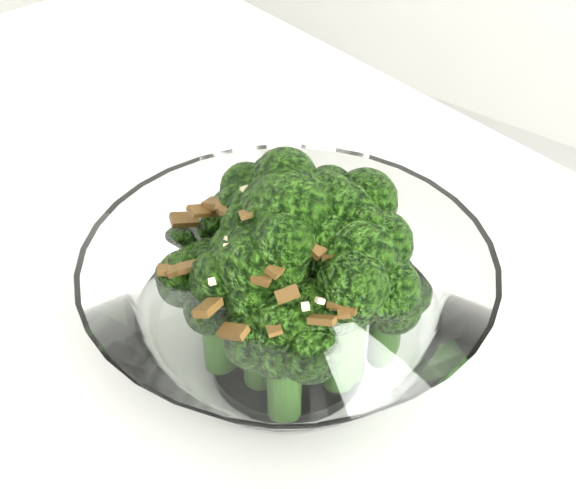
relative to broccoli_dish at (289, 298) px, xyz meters
The scene contains 1 object.
broccoli_dish is the anchor object (origin of this frame).
Camera 1 is at (0.13, -0.07, 1.15)m, focal length 55.00 mm.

